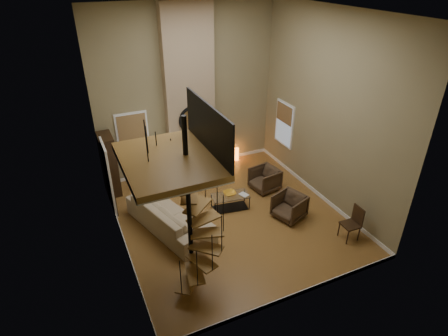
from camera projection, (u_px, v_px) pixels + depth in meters
name	position (u px, v px, depth m)	size (l,w,h in m)	color
ground	(230.00, 217.00, 10.71)	(6.00, 6.50, 0.01)	#A57335
back_wall	(187.00, 92.00, 11.95)	(6.00, 0.02, 5.50)	#8B7F59
front_wall	(307.00, 192.00, 6.79)	(6.00, 0.02, 5.50)	#8B7F59
left_wall	(109.00, 150.00, 8.28)	(0.02, 6.50, 5.50)	#8B7F59
right_wall	(327.00, 111.00, 10.45)	(0.02, 6.50, 5.50)	#8B7F59
ceiling	(232.00, 11.00, 8.02)	(6.00, 6.50, 0.01)	silver
baseboard_back	(191.00, 165.00, 13.25)	(6.00, 0.02, 0.12)	white
baseboard_front	(293.00, 296.00, 8.11)	(6.00, 0.02, 0.12)	white
baseboard_left	(125.00, 244.00, 9.60)	(0.02, 6.50, 0.12)	white
baseboard_right	(315.00, 191.00, 11.76)	(0.02, 6.50, 0.12)	white
chimney_breast	(189.00, 94.00, 11.80)	(1.60, 0.38, 5.50)	tan
hearth	(198.00, 175.00, 12.74)	(1.50, 0.60, 0.04)	black
firebox	(194.00, 158.00, 12.71)	(0.95, 0.02, 0.72)	black
mantel	(194.00, 143.00, 12.36)	(1.70, 0.18, 0.06)	white
mirror_frame	(193.00, 120.00, 12.01)	(0.94, 0.94, 0.10)	black
mirror_disc	(193.00, 120.00, 12.02)	(0.80, 0.80, 0.01)	white
vase_left	(178.00, 141.00, 12.11)	(0.24, 0.24, 0.25)	black
vase_right	(210.00, 135.00, 12.54)	(0.20, 0.20, 0.21)	#1B5E5D
window_back	(133.00, 134.00, 11.79)	(1.02, 0.06, 1.52)	white
window_right	(284.00, 123.00, 12.58)	(0.06, 1.02, 1.52)	white
entry_door	(109.00, 178.00, 10.56)	(0.10, 1.05, 2.16)	white
loft	(173.00, 157.00, 6.96)	(1.70, 2.20, 1.09)	olive
spiral_stair	(190.00, 216.00, 7.77)	(1.47, 1.47, 4.06)	black
hutch	(109.00, 165.00, 11.44)	(0.42, 0.88, 1.97)	#331F11
sofa	(169.00, 216.00, 10.09)	(2.79, 1.09, 0.82)	tan
armchair_near	(267.00, 179.00, 11.88)	(0.80, 0.82, 0.74)	#43301F
armchair_far	(291.00, 206.00, 10.58)	(0.78, 0.80, 0.73)	#43301F
coffee_table	(230.00, 200.00, 10.93)	(1.16, 0.70, 0.43)	silver
bowl	(230.00, 193.00, 10.87)	(0.36, 0.36, 0.09)	gold
book	(243.00, 195.00, 10.85)	(0.20, 0.27, 0.03)	gray
floor_lamp	(160.00, 152.00, 11.18)	(0.38, 0.38, 1.70)	black
accent_lamp	(237.00, 154.00, 13.61)	(0.13, 0.13, 0.48)	orange
side_chair	(353.00, 221.00, 9.65)	(0.45, 0.44, 0.94)	#331F11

